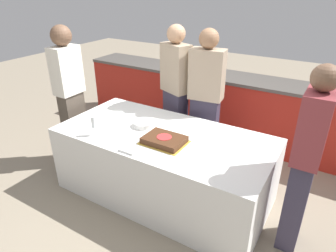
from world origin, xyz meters
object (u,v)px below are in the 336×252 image
(cake, at_px, (164,140))
(plate_stack, at_px, (144,124))
(person_seated_right, at_px, (305,161))
(person_cutting_cake, at_px, (205,99))
(person_standing_back, at_px, (175,92))
(person_seated_left, at_px, (70,94))
(wine_glass, at_px, (94,123))

(cake, relative_size, plate_stack, 1.84)
(cake, distance_m, person_seated_right, 1.21)
(person_cutting_cake, height_order, person_standing_back, person_standing_back)
(person_cutting_cake, bearing_deg, person_seated_left, 20.75)
(cake, relative_size, wine_glass, 2.05)
(person_seated_right, height_order, person_standing_back, person_standing_back)
(person_seated_left, relative_size, person_standing_back, 1.01)
(plate_stack, relative_size, person_standing_back, 0.13)
(plate_stack, distance_m, person_standing_back, 0.71)
(wine_glass, xyz_separation_m, person_standing_back, (0.26, 1.12, 0.01))
(person_seated_right, bearing_deg, person_seated_left, -90.00)
(wine_glass, relative_size, person_seated_right, 0.13)
(wine_glass, distance_m, person_seated_left, 0.83)
(person_seated_left, bearing_deg, person_seated_right, -90.00)
(wine_glass, distance_m, person_seated_right, 1.89)
(person_cutting_cake, distance_m, person_seated_right, 1.41)
(plate_stack, xyz_separation_m, person_cutting_cake, (0.36, 0.70, 0.11))
(person_seated_left, distance_m, person_standing_back, 1.24)
(cake, bearing_deg, person_seated_right, 7.03)
(plate_stack, xyz_separation_m, person_seated_left, (-1.03, -0.04, 0.15))
(plate_stack, height_order, person_seated_left, person_seated_left)
(person_seated_right, xyz_separation_m, person_standing_back, (-1.59, 0.75, 0.04))
(wine_glass, bearing_deg, person_seated_right, 11.47)
(wine_glass, relative_size, person_cutting_cake, 0.12)
(cake, distance_m, person_standing_back, 0.99)
(plate_stack, bearing_deg, wine_glass, -125.01)
(plate_stack, distance_m, person_cutting_cake, 0.80)
(person_cutting_cake, distance_m, person_seated_left, 1.58)
(person_seated_right, bearing_deg, person_standing_back, -115.09)
(person_seated_right, distance_m, person_standing_back, 1.76)
(person_standing_back, bearing_deg, person_seated_right, 176.82)
(person_cutting_cake, height_order, person_seated_left, person_seated_left)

